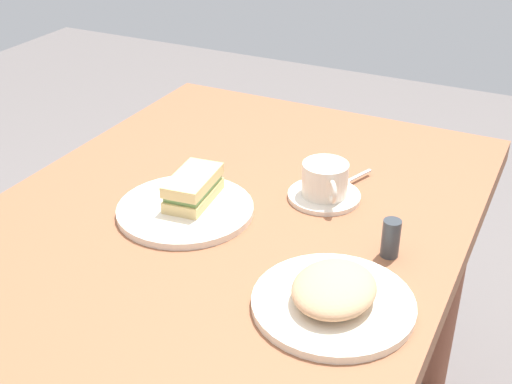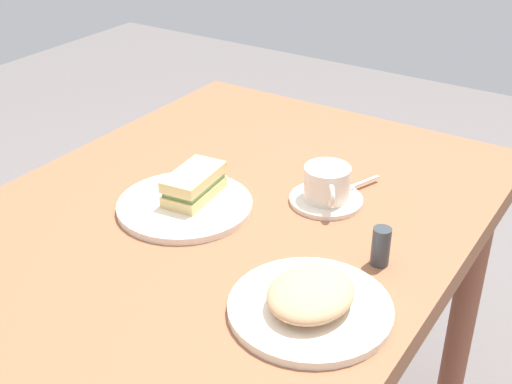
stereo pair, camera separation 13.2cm
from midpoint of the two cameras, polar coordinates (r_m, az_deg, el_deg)
The scene contains 9 objects.
dining_table at distance 1.33m, azimuth -1.05°, elevation -5.99°, with size 1.28×0.89×0.74m.
sandwich_plate at distance 1.32m, azimuth -3.17°, elevation -1.22°, with size 0.26×0.26×0.01m, color silver.
sandwich_front at distance 1.32m, azimuth -2.39°, elevation 0.58°, with size 0.14×0.09×0.06m.
coffee_saucer at distance 1.36m, azimuth 8.67°, elevation -0.73°, with size 0.15×0.15×0.01m, color silver.
coffee_cup at distance 1.34m, azimuth 8.81°, elevation 0.73°, with size 0.11×0.09×0.07m.
spoon at distance 1.41m, azimuth 11.05°, elevation 0.52°, with size 0.10×0.05×0.01m.
side_plate at distance 1.07m, azimuth 8.15°, elevation -9.76°, with size 0.26×0.26×0.01m, color silver.
side_food_pile at distance 1.05m, azimuth 8.26°, elevation -8.53°, with size 0.15×0.13×0.04m, color tan.
salt_shaker at distance 1.18m, azimuth 13.63°, elevation -4.56°, with size 0.03×0.03×0.07m, color #33383D.
Camera 2 is at (0.87, 0.67, 1.41)m, focal length 47.64 mm.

